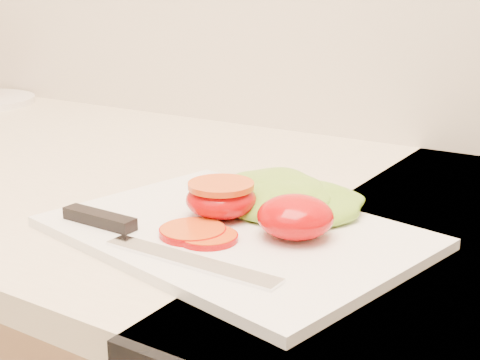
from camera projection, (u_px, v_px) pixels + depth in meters
The scene contains 8 objects.
cutting_board at pixel (234, 232), 0.64m from camera, with size 0.34×0.25×0.01m, color white.
tomato_half_dome at pixel (295, 217), 0.61m from camera, with size 0.07×0.07×0.04m, color #C40606.
tomato_half_cut at pixel (221, 198), 0.66m from camera, with size 0.07×0.07×0.04m.
tomato_slice_0 at pixel (193, 231), 0.62m from camera, with size 0.06×0.06×0.01m, color #E15A1E.
tomato_slice_1 at pixel (208, 237), 0.61m from camera, with size 0.05×0.05×0.01m, color #E15A1E.
lettuce_leaf_0 at pixel (272, 194), 0.69m from camera, with size 0.15×0.10×0.03m, color #91C634.
lettuce_leaf_1 at pixel (307, 203), 0.67m from camera, with size 0.12×0.09×0.03m, color #91C634.
knife at pixel (132, 234), 0.61m from camera, with size 0.26×0.05×0.01m.
Camera 1 is at (0.47, 1.05, 1.17)m, focal length 50.00 mm.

